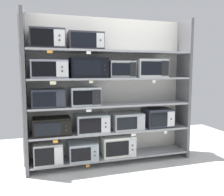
{
  "coord_description": "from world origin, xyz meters",
  "views": [
    {
      "loc": [
        -1.15,
        -3.75,
        1.53
      ],
      "look_at": [
        0.0,
        0.0,
        1.09
      ],
      "focal_mm": 38.92,
      "sensor_mm": 36.0,
      "label": 1
    }
  ],
  "objects_px": {
    "microwave_10": "(88,68)",
    "microwave_5": "(127,121)",
    "microwave_4": "(92,123)",
    "microwave_9": "(49,69)",
    "microwave_12": "(149,68)",
    "microwave_14": "(86,41)",
    "microwave_0": "(48,152)",
    "microwave_6": "(158,118)",
    "microwave_11": "(121,69)",
    "microwave_3": "(52,126)",
    "microwave_1": "(82,150)",
    "microwave_7": "(48,98)",
    "microwave_2": "(117,145)",
    "microwave_13": "(47,39)",
    "microwave_8": "(85,96)"
  },
  "relations": [
    {
      "from": "microwave_10",
      "to": "microwave_12",
      "type": "distance_m",
      "value": 1.05
    },
    {
      "from": "microwave_6",
      "to": "microwave_11",
      "type": "xyz_separation_m",
      "value": [
        -0.69,
        -0.0,
        0.84
      ]
    },
    {
      "from": "microwave_12",
      "to": "microwave_14",
      "type": "relative_size",
      "value": 0.98
    },
    {
      "from": "microwave_7",
      "to": "microwave_14",
      "type": "relative_size",
      "value": 0.91
    },
    {
      "from": "microwave_8",
      "to": "microwave_12",
      "type": "distance_m",
      "value": 1.2
    },
    {
      "from": "microwave_0",
      "to": "microwave_3",
      "type": "xyz_separation_m",
      "value": [
        0.07,
        0.0,
        0.4
      ]
    },
    {
      "from": "microwave_11",
      "to": "microwave_12",
      "type": "distance_m",
      "value": 0.51
    },
    {
      "from": "microwave_1",
      "to": "microwave_3",
      "type": "xyz_separation_m",
      "value": [
        -0.47,
        0.0,
        0.43
      ]
    },
    {
      "from": "microwave_3",
      "to": "microwave_13",
      "type": "distance_m",
      "value": 1.31
    },
    {
      "from": "microwave_2",
      "to": "microwave_13",
      "type": "bearing_deg",
      "value": -179.98
    },
    {
      "from": "microwave_6",
      "to": "microwave_7",
      "type": "distance_m",
      "value": 1.88
    },
    {
      "from": "microwave_6",
      "to": "microwave_10",
      "type": "bearing_deg",
      "value": -179.99
    },
    {
      "from": "microwave_7",
      "to": "microwave_9",
      "type": "xyz_separation_m",
      "value": [
        0.02,
        -0.0,
        0.43
      ]
    },
    {
      "from": "microwave_1",
      "to": "microwave_11",
      "type": "xyz_separation_m",
      "value": [
        0.65,
        0.0,
        1.29
      ]
    },
    {
      "from": "microwave_4",
      "to": "microwave_10",
      "type": "bearing_deg",
      "value": 179.75
    },
    {
      "from": "microwave_4",
      "to": "microwave_8",
      "type": "distance_m",
      "value": 0.44
    },
    {
      "from": "microwave_9",
      "to": "microwave_12",
      "type": "xyz_separation_m",
      "value": [
        1.64,
        0.0,
        0.02
      ]
    },
    {
      "from": "microwave_0",
      "to": "microwave_1",
      "type": "bearing_deg",
      "value": 0.02
    },
    {
      "from": "microwave_2",
      "to": "microwave_14",
      "type": "bearing_deg",
      "value": -179.96
    },
    {
      "from": "microwave_10",
      "to": "microwave_5",
      "type": "bearing_deg",
      "value": 0.01
    },
    {
      "from": "microwave_1",
      "to": "microwave_13",
      "type": "distance_m",
      "value": 1.8
    },
    {
      "from": "microwave_1",
      "to": "microwave_10",
      "type": "distance_m",
      "value": 1.32
    },
    {
      "from": "microwave_4",
      "to": "microwave_11",
      "type": "distance_m",
      "value": 0.98
    },
    {
      "from": "microwave_6",
      "to": "microwave_14",
      "type": "xyz_separation_m",
      "value": [
        -1.26,
        -0.0,
        1.27
      ]
    },
    {
      "from": "microwave_0",
      "to": "microwave_5",
      "type": "bearing_deg",
      "value": 0.02
    },
    {
      "from": "microwave_10",
      "to": "microwave_12",
      "type": "relative_size",
      "value": 1.09
    },
    {
      "from": "microwave_6",
      "to": "microwave_12",
      "type": "bearing_deg",
      "value": -179.98
    },
    {
      "from": "microwave_5",
      "to": "microwave_7",
      "type": "bearing_deg",
      "value": -179.99
    },
    {
      "from": "microwave_3",
      "to": "microwave_10",
      "type": "xyz_separation_m",
      "value": [
        0.58,
        -0.0,
        0.89
      ]
    },
    {
      "from": "microwave_6",
      "to": "microwave_11",
      "type": "distance_m",
      "value": 1.08
    },
    {
      "from": "microwave_8",
      "to": "microwave_10",
      "type": "bearing_deg",
      "value": 0.01
    },
    {
      "from": "microwave_9",
      "to": "microwave_12",
      "type": "distance_m",
      "value": 1.64
    },
    {
      "from": "microwave_12",
      "to": "microwave_8",
      "type": "bearing_deg",
      "value": -179.99
    },
    {
      "from": "microwave_1",
      "to": "microwave_4",
      "type": "height_order",
      "value": "microwave_4"
    },
    {
      "from": "microwave_7",
      "to": "microwave_11",
      "type": "distance_m",
      "value": 1.23
    },
    {
      "from": "microwave_5",
      "to": "microwave_11",
      "type": "relative_size",
      "value": 1.19
    },
    {
      "from": "microwave_14",
      "to": "microwave_5",
      "type": "bearing_deg",
      "value": 0.03
    },
    {
      "from": "microwave_14",
      "to": "microwave_11",
      "type": "bearing_deg",
      "value": 0.03
    },
    {
      "from": "microwave_12",
      "to": "microwave_4",
      "type": "bearing_deg",
      "value": -179.98
    },
    {
      "from": "microwave_9",
      "to": "microwave_14",
      "type": "relative_size",
      "value": 1.0
    },
    {
      "from": "microwave_4",
      "to": "microwave_8",
      "type": "bearing_deg",
      "value": 179.89
    },
    {
      "from": "microwave_2",
      "to": "microwave_9",
      "type": "bearing_deg",
      "value": -179.99
    },
    {
      "from": "microwave_9",
      "to": "microwave_13",
      "type": "bearing_deg",
      "value": -179.74
    },
    {
      "from": "microwave_5",
      "to": "microwave_10",
      "type": "relative_size",
      "value": 0.89
    },
    {
      "from": "microwave_12",
      "to": "microwave_6",
      "type": "bearing_deg",
      "value": 0.02
    },
    {
      "from": "microwave_4",
      "to": "microwave_9",
      "type": "distance_m",
      "value": 1.07
    },
    {
      "from": "microwave_2",
      "to": "microwave_13",
      "type": "distance_m",
      "value": 2.02
    },
    {
      "from": "microwave_0",
      "to": "microwave_12",
      "type": "xyz_separation_m",
      "value": [
        1.69,
        0.0,
        1.29
      ]
    },
    {
      "from": "microwave_1",
      "to": "microwave_13",
      "type": "bearing_deg",
      "value": -179.98
    },
    {
      "from": "microwave_1",
      "to": "microwave_5",
      "type": "xyz_separation_m",
      "value": [
        0.76,
        0.0,
        0.43
      ]
    }
  ]
}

